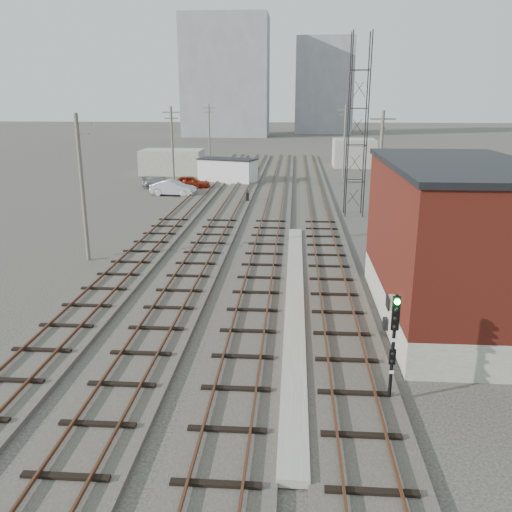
# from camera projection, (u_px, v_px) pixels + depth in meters

# --- Properties ---
(ground) EXTENTS (320.00, 320.00, 0.00)m
(ground) POSITION_uv_depth(u_px,v_px,m) (292.00, 175.00, 71.60)
(ground) COLOR #282621
(ground) RESTS_ON ground
(track_right) EXTENTS (3.20, 90.00, 0.39)m
(track_right) POSITION_uv_depth(u_px,v_px,m) (317.00, 205.00, 51.29)
(track_right) COLOR #332D28
(track_right) RESTS_ON ground
(track_mid_right) EXTENTS (3.20, 90.00, 0.39)m
(track_mid_right) POSITION_uv_depth(u_px,v_px,m) (275.00, 204.00, 51.57)
(track_mid_right) COLOR #332D28
(track_mid_right) RESTS_ON ground
(track_mid_left) EXTENTS (3.20, 90.00, 0.39)m
(track_mid_left) POSITION_uv_depth(u_px,v_px,m) (233.00, 203.00, 51.84)
(track_mid_left) COLOR #332D28
(track_mid_left) RESTS_ON ground
(track_left) EXTENTS (3.20, 90.00, 0.39)m
(track_left) POSITION_uv_depth(u_px,v_px,m) (192.00, 203.00, 52.12)
(track_left) COLOR #332D28
(track_left) RESTS_ON ground
(platform_curb) EXTENTS (0.90, 28.00, 0.26)m
(platform_curb) POSITION_uv_depth(u_px,v_px,m) (295.00, 297.00, 27.50)
(platform_curb) COLOR gray
(platform_curb) RESTS_ON ground
(brick_building) EXTENTS (6.54, 12.20, 7.22)m
(brick_building) POSITION_uv_depth(u_px,v_px,m) (453.00, 243.00, 24.11)
(brick_building) COLOR gray
(brick_building) RESTS_ON ground
(lattice_tower) EXTENTS (1.60, 1.60, 15.00)m
(lattice_tower) POSITION_uv_depth(u_px,v_px,m) (357.00, 127.00, 45.18)
(lattice_tower) COLOR black
(lattice_tower) RESTS_ON ground
(utility_pole_left_a) EXTENTS (1.80, 0.24, 9.00)m
(utility_pole_left_a) POSITION_uv_depth(u_px,v_px,m) (82.00, 184.00, 32.82)
(utility_pole_left_a) COLOR #595147
(utility_pole_left_a) RESTS_ON ground
(utility_pole_left_b) EXTENTS (1.80, 0.24, 9.00)m
(utility_pole_left_b) POSITION_uv_depth(u_px,v_px,m) (172.00, 148.00, 56.75)
(utility_pole_left_b) COLOR #595147
(utility_pole_left_b) RESTS_ON ground
(utility_pole_left_c) EXTENTS (1.80, 0.24, 9.00)m
(utility_pole_left_c) POSITION_uv_depth(u_px,v_px,m) (209.00, 133.00, 80.68)
(utility_pole_left_c) COLOR #595147
(utility_pole_left_c) RESTS_ON ground
(utility_pole_right_a) EXTENTS (1.80, 0.24, 9.00)m
(utility_pole_right_a) POSITION_uv_depth(u_px,v_px,m) (380.00, 170.00, 39.17)
(utility_pole_right_a) COLOR #595147
(utility_pole_right_a) RESTS_ON ground
(utility_pole_right_b) EXTENTS (1.80, 0.24, 9.00)m
(utility_pole_right_b) POSITION_uv_depth(u_px,v_px,m) (344.00, 140.00, 67.88)
(utility_pole_right_b) COLOR #595147
(utility_pole_right_b) RESTS_ON ground
(apartment_left) EXTENTS (22.00, 14.00, 30.00)m
(apartment_left) POSITION_uv_depth(u_px,v_px,m) (226.00, 77.00, 140.40)
(apartment_left) COLOR gray
(apartment_left) RESTS_ON ground
(apartment_right) EXTENTS (16.00, 12.00, 26.00)m
(apartment_right) POSITION_uv_depth(u_px,v_px,m) (324.00, 86.00, 153.53)
(apartment_right) COLOR gray
(apartment_right) RESTS_ON ground
(shed_left) EXTENTS (8.00, 5.00, 3.20)m
(shed_left) POSITION_uv_depth(u_px,v_px,m) (172.00, 162.00, 72.25)
(shed_left) COLOR gray
(shed_left) RESTS_ON ground
(shed_right) EXTENTS (6.00, 6.00, 4.00)m
(shed_right) POSITION_uv_depth(u_px,v_px,m) (354.00, 153.00, 79.98)
(shed_right) COLOR gray
(shed_right) RESTS_ON ground
(signal_mast) EXTENTS (0.40, 0.41, 3.84)m
(signal_mast) POSITION_uv_depth(u_px,v_px,m) (394.00, 342.00, 17.59)
(signal_mast) COLOR gray
(signal_mast) RESTS_ON ground
(switch_stand) EXTENTS (0.33, 0.33, 1.18)m
(switch_stand) POSITION_uv_depth(u_px,v_px,m) (247.00, 197.00, 52.64)
(switch_stand) COLOR black
(switch_stand) RESTS_ON ground
(site_trailer) EXTENTS (7.47, 4.94, 2.90)m
(site_trailer) POSITION_uv_depth(u_px,v_px,m) (228.00, 171.00, 64.76)
(site_trailer) COLOR silver
(site_trailer) RESTS_ON ground
(car_red) EXTENTS (4.49, 2.02, 1.50)m
(car_red) POSITION_uv_depth(u_px,v_px,m) (190.00, 182.00, 60.42)
(car_red) COLOR maroon
(car_red) RESTS_ON ground
(car_silver) EXTENTS (4.95, 2.40, 1.57)m
(car_silver) POSITION_uv_depth(u_px,v_px,m) (173.00, 188.00, 56.48)
(car_silver) COLOR #AEAFB6
(car_silver) RESTS_ON ground
(car_grey) EXTENTS (4.52, 2.02, 1.29)m
(car_grey) POSITION_uv_depth(u_px,v_px,m) (162.00, 183.00, 60.89)
(car_grey) COLOR slate
(car_grey) RESTS_ON ground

